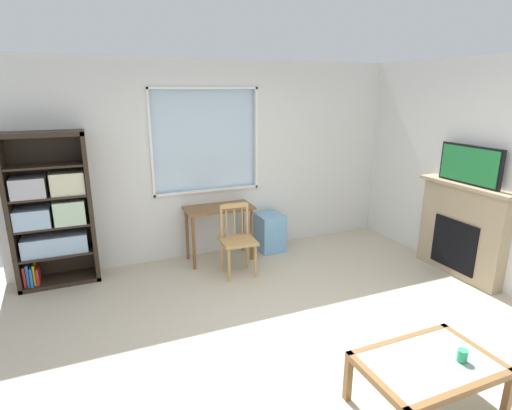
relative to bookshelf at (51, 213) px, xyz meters
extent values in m
cube|color=beige|center=(2.06, -2.31, -0.89)|extent=(6.34, 6.10, 0.02)
cube|color=silver|center=(2.06, 0.24, -0.43)|extent=(5.34, 0.12, 0.90)
cube|color=silver|center=(2.06, 0.24, 1.60)|extent=(5.34, 0.12, 0.35)
cube|color=silver|center=(0.30, 0.24, 0.72)|extent=(1.83, 0.12, 1.40)
cube|color=silver|center=(3.70, 0.24, 0.72)|extent=(2.06, 0.12, 1.40)
cube|color=silver|center=(1.95, 0.25, 0.72)|extent=(1.45, 0.02, 1.40)
cube|color=white|center=(1.95, 0.18, 0.04)|extent=(1.51, 0.06, 0.03)
cube|color=white|center=(1.95, 0.18, 1.41)|extent=(1.51, 0.06, 0.03)
cube|color=white|center=(1.22, 0.18, 0.72)|extent=(0.03, 0.06, 1.40)
cube|color=white|center=(2.67, 0.18, 0.72)|extent=(0.03, 0.06, 1.40)
cube|color=#2D2319|center=(-0.42, -0.01, 0.03)|extent=(0.05, 0.38, 1.82)
cube|color=#2D2319|center=(0.43, -0.01, 0.03)|extent=(0.05, 0.38, 1.82)
cube|color=#2D2319|center=(0.01, -0.01, 0.92)|extent=(0.90, 0.38, 0.05)
cube|color=#2D2319|center=(0.01, -0.01, -0.86)|extent=(0.90, 0.38, 0.05)
cube|color=#2D2319|center=(0.01, 0.17, 0.03)|extent=(0.90, 0.02, 1.82)
cube|color=#2D2319|center=(0.01, -0.01, -0.50)|extent=(0.85, 0.36, 0.02)
cube|color=#2D2319|center=(0.01, -0.01, -0.15)|extent=(0.85, 0.36, 0.02)
cube|color=#2D2319|center=(0.01, -0.01, 0.21)|extent=(0.85, 0.36, 0.02)
cube|color=#2D2319|center=(0.01, -0.01, 0.56)|extent=(0.85, 0.36, 0.02)
cube|color=#9EBCDB|center=(-0.01, -0.02, -0.38)|extent=(0.71, 0.29, 0.22)
cube|color=#9EBCDB|center=(-0.20, -0.02, -0.02)|extent=(0.38, 0.33, 0.22)
cube|color=#B7D6B2|center=(0.20, -0.02, 0.01)|extent=(0.34, 0.33, 0.28)
cube|color=#B2B2BC|center=(-0.19, -0.02, 0.33)|extent=(0.36, 0.32, 0.23)
cube|color=beige|center=(0.21, -0.02, 0.35)|extent=(0.36, 0.30, 0.26)
cube|color=red|center=(-0.37, -0.03, -0.71)|extent=(0.03, 0.23, 0.24)
cube|color=#286BB2|center=(-0.33, -0.03, -0.70)|extent=(0.03, 0.25, 0.27)
cube|color=#286BB2|center=(-0.29, -0.03, -0.72)|extent=(0.02, 0.30, 0.23)
cube|color=yellow|center=(-0.26, -0.03, -0.71)|extent=(0.02, 0.22, 0.25)
cube|color=red|center=(-0.23, -0.03, -0.73)|extent=(0.03, 0.23, 0.20)
cube|color=brown|center=(2.01, -0.11, -0.14)|extent=(0.91, 0.46, 0.03)
cylinder|color=brown|center=(1.61, -0.29, -0.52)|extent=(0.04, 0.04, 0.73)
cylinder|color=brown|center=(2.42, -0.29, -0.52)|extent=(0.04, 0.04, 0.73)
cylinder|color=brown|center=(1.61, 0.07, -0.52)|extent=(0.04, 0.04, 0.73)
cylinder|color=brown|center=(2.42, 0.07, -0.52)|extent=(0.04, 0.04, 0.73)
cube|color=tan|center=(2.08, -0.66, -0.43)|extent=(0.44, 0.42, 0.04)
cylinder|color=tan|center=(1.90, -0.81, -0.67)|extent=(0.04, 0.04, 0.43)
cylinder|color=tan|center=(2.24, -0.83, -0.67)|extent=(0.04, 0.04, 0.43)
cylinder|color=tan|center=(1.92, -0.49, -0.67)|extent=(0.04, 0.04, 0.43)
cylinder|color=tan|center=(2.26, -0.51, -0.67)|extent=(0.04, 0.04, 0.43)
cylinder|color=tan|center=(1.92, -0.49, -0.21)|extent=(0.04, 0.04, 0.45)
cylinder|color=tan|center=(2.26, -0.51, -0.21)|extent=(0.04, 0.04, 0.45)
cube|color=tan|center=(2.09, -0.50, -0.01)|extent=(0.36, 0.06, 0.06)
cylinder|color=tan|center=(1.99, -0.49, -0.24)|extent=(0.02, 0.02, 0.35)
cylinder|color=tan|center=(2.09, -0.50, -0.24)|extent=(0.02, 0.02, 0.35)
cylinder|color=tan|center=(2.20, -0.51, -0.24)|extent=(0.02, 0.02, 0.35)
cube|color=#72ADDB|center=(2.79, -0.06, -0.61)|extent=(0.35, 0.40, 0.54)
cube|color=tan|center=(4.64, -1.72, -0.31)|extent=(0.18, 1.16, 1.14)
cube|color=black|center=(4.55, -1.72, -0.47)|extent=(0.03, 0.64, 0.63)
cube|color=tan|center=(4.62, -1.72, 0.28)|extent=(0.26, 1.26, 0.04)
cube|color=black|center=(4.62, -1.72, 0.53)|extent=(0.05, 0.82, 0.46)
cube|color=#237F3D|center=(4.59, -1.72, 0.53)|extent=(0.01, 0.77, 0.41)
cube|color=#8C9E99|center=(2.55, -3.31, -0.48)|extent=(0.88, 0.55, 0.02)
cube|color=brown|center=(2.55, -3.61, -0.50)|extent=(0.98, 0.05, 0.05)
cube|color=brown|center=(2.55, -3.01, -0.50)|extent=(0.98, 0.05, 0.05)
cube|color=brown|center=(2.09, -3.31, -0.50)|extent=(0.05, 0.65, 0.05)
cube|color=brown|center=(3.02, -3.31, -0.50)|extent=(0.05, 0.65, 0.05)
cube|color=brown|center=(3.02, -3.61, -0.70)|extent=(0.05, 0.05, 0.36)
cube|color=brown|center=(2.09, -3.01, -0.70)|extent=(0.05, 0.05, 0.36)
cube|color=brown|center=(3.02, -3.01, -0.70)|extent=(0.05, 0.05, 0.36)
cylinder|color=#33B770|center=(2.77, -3.40, -0.43)|extent=(0.07, 0.07, 0.09)
camera|label=1|loc=(0.45, -5.12, 1.40)|focal=28.52mm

